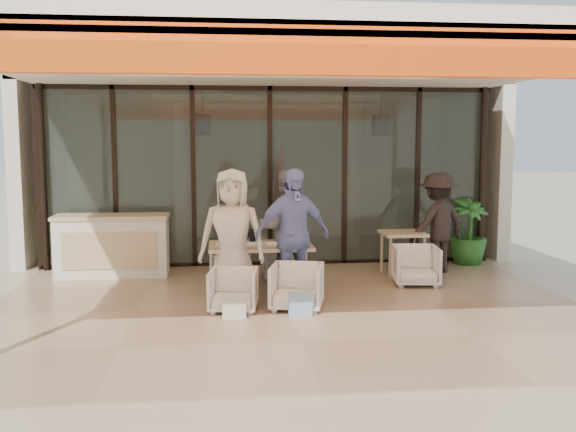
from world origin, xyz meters
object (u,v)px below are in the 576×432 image
dining_table (260,248)px  chair_far_left (231,262)px  host_counter (112,245)px  chair_near_left (233,288)px  diner_grey (286,229)px  side_table (403,238)px  potted_palm (468,232)px  diner_periwinkle (293,235)px  side_chair (416,264)px  diner_navy (231,235)px  chair_far_right (283,260)px  standing_woman (438,223)px  diner_cream (232,236)px  chair_near_right (297,285)px

dining_table → chair_far_left: dining_table is taller
host_counter → chair_near_left: (1.94, -2.39, -0.21)m
chair_near_left → diner_grey: 1.73m
host_counter → side_table: host_counter is taller
chair_far_left → host_counter: bearing=-7.5°
dining_table → potted_palm: (3.89, 1.82, -0.08)m
dining_table → diner_periwinkle: bearing=-46.8°
diner_grey → side_chair: 2.09m
diner_navy → diner_grey: diner_grey is taller
dining_table → chair_near_left: dining_table is taller
diner_navy → chair_far_right: bearing=-152.4°
chair_far_right → standing_woman: (2.66, 0.21, 0.54)m
diner_navy → chair_far_left: bearing=-93.2°
diner_navy → side_table: size_ratio=2.21×
side_chair → potted_palm: bearing=54.4°
diner_navy → potted_palm: (4.30, 1.38, -0.21)m
side_chair → diner_periwinkle: bearing=-152.4°
side_table → potted_palm: bearing=28.7°
dining_table → diner_grey: diner_grey is taller
side_chair → potted_palm: potted_palm is taller
diner_cream → potted_palm: diner_cream is taller
chair_near_right → diner_grey: 1.51m
diner_grey → standing_woman: (2.66, 0.71, -0.04)m
diner_grey → diner_periwinkle: size_ratio=0.97×
chair_near_right → diner_navy: 1.70m
chair_far_left → diner_periwinkle: 1.75m
chair_near_left → diner_periwinkle: 1.16m
dining_table → side_table: bearing=22.8°
chair_far_left → standing_woman: bearing=-169.9°
dining_table → chair_near_right: (0.43, -0.96, -0.34)m
diner_grey → potted_palm: size_ratio=1.48×
diner_grey → dining_table: bearing=49.7°
diner_grey → side_table: 2.11m
potted_palm → diner_grey: bearing=-158.3°
diner_navy → side_table: diner_navy is taller
chair_near_right → diner_periwinkle: size_ratio=0.37×
host_counter → side_table: bearing=-4.8°
side_table → chair_near_left: bearing=-145.2°
diner_periwinkle → standing_woman: (2.66, 1.61, -0.07)m
side_table → chair_far_left: bearing=-178.4°
host_counter → chair_near_left: host_counter is taller
side_chair → chair_far_left: bearing=174.5°
host_counter → diner_cream: (1.94, -1.89, 0.40)m
diner_cream → side_chair: bearing=25.6°
chair_near_left → standing_woman: 4.12m
diner_periwinkle → side_chair: diner_periwinkle is taller
potted_palm → diner_cream: bearing=-152.1°
diner_periwinkle → standing_woman: bearing=15.3°
dining_table → side_chair: bearing=6.4°
chair_far_right → diner_navy: (-0.84, -0.50, 0.50)m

